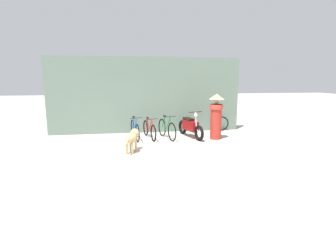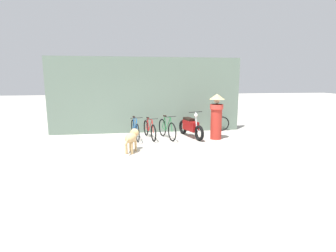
{
  "view_description": "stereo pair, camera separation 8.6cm",
  "coord_description": "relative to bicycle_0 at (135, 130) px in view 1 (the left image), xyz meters",
  "views": [
    {
      "loc": [
        -0.87,
        -7.97,
        2.35
      ],
      "look_at": [
        0.59,
        1.16,
        0.65
      ],
      "focal_mm": 28.0,
      "sensor_mm": 36.0,
      "label": 1
    },
    {
      "loc": [
        -0.79,
        -7.98,
        2.35
      ],
      "look_at": [
        0.59,
        1.16,
        0.65
      ],
      "focal_mm": 28.0,
      "sensor_mm": 36.0,
      "label": 2
    }
  ],
  "objects": [
    {
      "name": "bicycle_2",
      "position": [
        1.24,
        -0.09,
        0.01
      ],
      "size": [
        0.55,
        1.63,
        0.93
      ],
      "rotation": [
        0.0,
        0.0,
        -1.31
      ],
      "color": "black",
      "rests_on": "ground"
    },
    {
      "name": "person_in_robes",
      "position": [
        3.12,
        -0.44,
        0.59
      ],
      "size": [
        0.67,
        0.67,
        1.75
      ],
      "rotation": [
        0.0,
        0.0,
        3.0
      ],
      "color": "#B72D23",
      "rests_on": "ground"
    },
    {
      "name": "bicycle_1",
      "position": [
        0.57,
        0.05,
        -0.03
      ],
      "size": [
        0.49,
        1.71,
        0.84
      ],
      "rotation": [
        0.0,
        0.0,
        -1.38
      ],
      "color": "black",
      "rests_on": "ground"
    },
    {
      "name": "motorcycle",
      "position": [
        2.21,
        -0.0,
        0.05
      ],
      "size": [
        0.7,
        1.91,
        1.08
      ],
      "rotation": [
        0.0,
        0.0,
        -1.3
      ],
      "color": "black",
      "rests_on": "ground"
    },
    {
      "name": "ground_plane",
      "position": [
        0.57,
        -2.07,
        -0.37
      ],
      "size": [
        60.0,
        60.0,
        0.0
      ],
      "primitive_type": "plane",
      "color": "#ADA89E"
    },
    {
      "name": "spare_tire_left",
      "position": [
        3.92,
        1.05,
        -0.05
      ],
      "size": [
        0.65,
        0.08,
        0.65
      ],
      "rotation": [
        0.0,
        0.0,
        -0.04
      ],
      "color": "black",
      "rests_on": "ground"
    },
    {
      "name": "bicycle_0",
      "position": [
        0.0,
        0.0,
        0.0
      ],
      "size": [
        0.46,
        1.74,
        0.9
      ],
      "rotation": [
        0.0,
        0.0,
        -1.43
      ],
      "color": "black",
      "rests_on": "ground"
    },
    {
      "name": "shop_wall_back",
      "position": [
        0.57,
        1.3,
        1.24
      ],
      "size": [
        8.24,
        0.2,
        3.22
      ],
      "color": "slate",
      "rests_on": "ground"
    },
    {
      "name": "stray_dog",
      "position": [
        -0.15,
        -1.78,
        0.1
      ],
      "size": [
        0.57,
        1.06,
        0.71
      ],
      "rotation": [
        0.0,
        0.0,
        1.22
      ],
      "color": "tan",
      "rests_on": "ground"
    }
  ]
}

